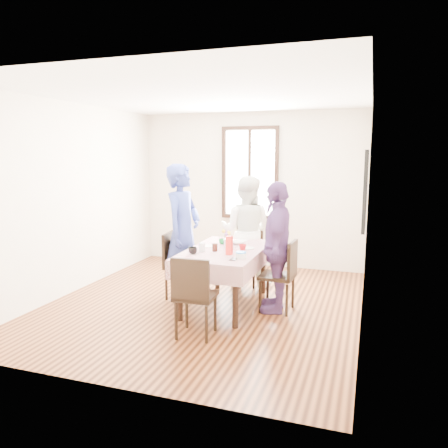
# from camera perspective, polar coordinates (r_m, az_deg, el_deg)

# --- Properties ---
(ground) EXTENTS (4.50, 4.50, 0.00)m
(ground) POSITION_cam_1_polar(r_m,az_deg,el_deg) (5.96, -2.52, -10.29)
(ground) COLOR black
(ground) RESTS_ON ground
(back_wall) EXTENTS (4.00, 0.00, 4.00)m
(back_wall) POSITION_cam_1_polar(r_m,az_deg,el_deg) (7.79, 3.41, 4.46)
(back_wall) COLOR beige
(back_wall) RESTS_ON ground
(right_wall) EXTENTS (0.00, 4.50, 4.50)m
(right_wall) POSITION_cam_1_polar(r_m,az_deg,el_deg) (5.28, 18.07, 1.80)
(right_wall) COLOR beige
(right_wall) RESTS_ON ground
(window_frame) EXTENTS (1.02, 0.06, 1.62)m
(window_frame) POSITION_cam_1_polar(r_m,az_deg,el_deg) (7.75, 3.39, 6.66)
(window_frame) COLOR black
(window_frame) RESTS_ON back_wall
(window_pane) EXTENTS (0.90, 0.02, 1.50)m
(window_pane) POSITION_cam_1_polar(r_m,az_deg,el_deg) (7.76, 3.41, 6.66)
(window_pane) COLOR white
(window_pane) RESTS_ON back_wall
(art_poster) EXTENTS (0.04, 0.76, 0.96)m
(art_poster) POSITION_cam_1_polar(r_m,az_deg,el_deg) (5.56, 18.01, 4.23)
(art_poster) COLOR red
(art_poster) RESTS_ON right_wall
(dining_table) EXTENTS (0.82, 1.47, 0.75)m
(dining_table) POSITION_cam_1_polar(r_m,az_deg,el_deg) (5.76, 0.16, -7.06)
(dining_table) COLOR black
(dining_table) RESTS_ON ground
(tablecloth) EXTENTS (0.94, 1.59, 0.01)m
(tablecloth) POSITION_cam_1_polar(r_m,az_deg,el_deg) (5.67, 0.16, -3.36)
(tablecloth) COLOR #5A0416
(tablecloth) RESTS_ON dining_table
(chair_left) EXTENTS (0.46, 0.46, 0.91)m
(chair_left) POSITION_cam_1_polar(r_m,az_deg,el_deg) (6.11, -5.52, -5.39)
(chair_left) COLOR black
(chair_left) RESTS_ON ground
(chair_right) EXTENTS (0.44, 0.44, 0.91)m
(chair_right) POSITION_cam_1_polar(r_m,az_deg,el_deg) (5.61, 6.96, -6.72)
(chair_right) COLOR black
(chair_right) RESTS_ON ground
(chair_far) EXTENTS (0.43, 0.43, 0.91)m
(chair_far) POSITION_cam_1_polar(r_m,az_deg,el_deg) (6.68, 2.92, -4.10)
(chair_far) COLOR black
(chair_far) RESTS_ON ground
(chair_near) EXTENTS (0.45, 0.45, 0.91)m
(chair_near) POSITION_cam_1_polar(r_m,az_deg,el_deg) (4.84, -3.69, -9.30)
(chair_near) COLOR black
(chair_near) RESTS_ON ground
(person_left) EXTENTS (0.51, 0.72, 1.85)m
(person_left) POSITION_cam_1_polar(r_m,az_deg,el_deg) (6.00, -5.43, -1.04)
(person_left) COLOR #2F3D8B
(person_left) RESTS_ON ground
(person_far) EXTENTS (0.82, 0.64, 1.66)m
(person_far) POSITION_cam_1_polar(r_m,az_deg,el_deg) (6.58, 2.90, -0.94)
(person_far) COLOR white
(person_far) RESTS_ON ground
(person_right) EXTENTS (0.54, 1.02, 1.65)m
(person_right) POSITION_cam_1_polar(r_m,az_deg,el_deg) (5.53, 6.85, -3.00)
(person_right) COLOR #59376F
(person_right) RESTS_ON ground
(mug_black) EXTENTS (0.13, 0.13, 0.09)m
(mug_black) POSITION_cam_1_polar(r_m,az_deg,el_deg) (5.40, -4.09, -3.48)
(mug_black) COLOR black
(mug_black) RESTS_ON tablecloth
(mug_flag) EXTENTS (0.12, 0.12, 0.09)m
(mug_flag) POSITION_cam_1_polar(r_m,az_deg,el_deg) (5.53, 2.45, -3.15)
(mug_flag) COLOR red
(mug_flag) RESTS_ON tablecloth
(mug_green) EXTENTS (0.12, 0.12, 0.07)m
(mug_green) POSITION_cam_1_polar(r_m,az_deg,el_deg) (5.98, -0.24, -2.29)
(mug_green) COLOR #0C7226
(mug_green) RESTS_ON tablecloth
(serving_bowl) EXTENTS (0.23, 0.23, 0.05)m
(serving_bowl) POSITION_cam_1_polar(r_m,az_deg,el_deg) (5.96, 1.78, -2.46)
(serving_bowl) COLOR white
(serving_bowl) RESTS_ON tablecloth
(juice_carton) EXTENTS (0.07, 0.07, 0.23)m
(juice_carton) POSITION_cam_1_polar(r_m,az_deg,el_deg) (5.34, 0.70, -2.81)
(juice_carton) COLOR red
(juice_carton) RESTS_ON tablecloth
(butter_tub) EXTENTS (0.13, 0.13, 0.07)m
(butter_tub) POSITION_cam_1_polar(r_m,az_deg,el_deg) (5.18, 2.23, -4.13)
(butter_tub) COLOR white
(butter_tub) RESTS_ON tablecloth
(jam_jar) EXTENTS (0.07, 0.07, 0.10)m
(jam_jar) POSITION_cam_1_polar(r_m,az_deg,el_deg) (5.54, -1.20, -3.08)
(jam_jar) COLOR black
(jam_jar) RESTS_ON tablecloth
(drinking_glass) EXTENTS (0.08, 0.08, 0.11)m
(drinking_glass) POSITION_cam_1_polar(r_m,az_deg,el_deg) (5.52, -2.89, -3.05)
(drinking_glass) COLOR silver
(drinking_glass) RESTS_ON tablecloth
(smartphone) EXTENTS (0.07, 0.15, 0.01)m
(smartphone) POSITION_cam_1_polar(r_m,az_deg,el_deg) (5.13, 1.29, -4.59)
(smartphone) COLOR black
(smartphone) RESTS_ON tablecloth
(flower_vase) EXTENTS (0.06, 0.06, 0.12)m
(flower_vase) POSITION_cam_1_polar(r_m,az_deg,el_deg) (5.73, 0.29, -2.55)
(flower_vase) COLOR silver
(flower_vase) RESTS_ON tablecloth
(plate_left) EXTENTS (0.20, 0.20, 0.01)m
(plate_left) POSITION_cam_1_polar(r_m,az_deg,el_deg) (5.83, -1.95, -2.90)
(plate_left) COLOR white
(plate_left) RESTS_ON tablecloth
(plate_right) EXTENTS (0.20, 0.20, 0.01)m
(plate_right) POSITION_cam_1_polar(r_m,az_deg,el_deg) (5.71, 2.95, -3.17)
(plate_right) COLOR white
(plate_right) RESTS_ON tablecloth
(plate_far) EXTENTS (0.20, 0.20, 0.01)m
(plate_far) POSITION_cam_1_polar(r_m,az_deg,el_deg) (6.20, 2.12, -2.17)
(plate_far) COLOR white
(plate_far) RESTS_ON tablecloth
(butter_lid) EXTENTS (0.12, 0.12, 0.01)m
(butter_lid) POSITION_cam_1_polar(r_m,az_deg,el_deg) (5.17, 2.24, -3.71)
(butter_lid) COLOR blue
(butter_lid) RESTS_ON butter_tub
(flower_bunch) EXTENTS (0.09, 0.09, 0.10)m
(flower_bunch) POSITION_cam_1_polar(r_m,az_deg,el_deg) (5.70, 0.29, -1.46)
(flower_bunch) COLOR yellow
(flower_bunch) RESTS_ON flower_vase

